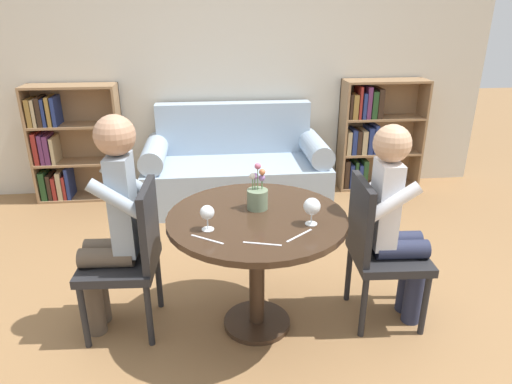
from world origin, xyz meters
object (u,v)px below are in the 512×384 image
Objects in this scene: bookshelf_left at (67,145)px; chair_right at (378,246)px; bookshelf_right at (370,135)px; wine_glass_right at (312,207)px; wine_glass_left at (207,213)px; flower_vase at (257,196)px; person_right at (396,221)px; person_left at (112,221)px; couch at (236,171)px; chair_left at (131,253)px.

bookshelf_left is 3.19m from chair_right.
bookshelf_right is 7.61× the size of wine_glass_right.
flower_vase reaches higher than wine_glass_left.
person_right is 9.06× the size of wine_glass_left.
chair_right is 0.70× the size of person_left.
person_right is at bearing -42.05° from bookshelf_left.
person_left reaches higher than wine_glass_left.
wine_glass_right is (-0.44, -0.14, 0.33)m from chair_right.
person_right is at bearing -7.17° from flower_vase.
wine_glass_right is (0.27, -2.05, 0.51)m from couch.
person_left is at bearing 168.84° from wine_glass_right.
couch is 2.04m from person_left.
flower_vase is (-1.40, -2.08, 0.24)m from bookshelf_right.
bookshelf_left is at bearing 179.94° from bookshelf_right.
couch is at bearing 159.78° from person_left.
person_left reaches higher than person_right.
wine_glass_right is at bearing -41.63° from flower_vase.
bookshelf_right is at bearing 54.12° from wine_glass_left.
bookshelf_right is at bearing 138.01° from chair_left.
person_left is at bearing -113.37° from couch.
bookshelf_right is at bearing -0.06° from bookshelf_left.
couch is at bearing 90.42° from flower_vase.
person_right is 1.09m from wine_glass_left.
chair_left is 3.33× the size of flower_vase.
chair_right is 1.52m from person_left.
bookshelf_right is 2.99m from chair_left.
person_left is 8.75× the size of wine_glass_right.
couch is 2.14m from wine_glass_left.
wine_glass_left is 0.91× the size of wine_glass_right.
chair_left is 0.59m from wine_glass_left.
wine_glass_right is at bearing -116.18° from bookshelf_right.
chair_left is 1.00× the size of chair_right.
bookshelf_left reaches higher than wine_glass_left.
couch reaches higher than chair_left.
bookshelf_left reaches higher than flower_vase.
person_left is 9.58× the size of wine_glass_left.
person_left reaches higher than couch.
chair_right is 6.11× the size of wine_glass_right.
chair_right is at bearing -43.01° from bookshelf_left.
wine_glass_left is at bearing 100.59° from person_right.
person_right is 8.27× the size of wine_glass_right.
chair_left is at bearing 90.59° from chair_right.
chair_left is (-2.12, -2.11, -0.07)m from bookshelf_right.
chair_right is 0.74× the size of person_right.
wine_glass_right is at bearing -82.41° from couch.
flower_vase is at bearing -89.58° from couch.
chair_left is at bearing -66.66° from bookshelf_left.
chair_right is 0.77m from flower_vase.
wine_glass_right is at bearing 110.89° from chair_right.
bookshelf_left is 3.01m from wine_glass_right.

